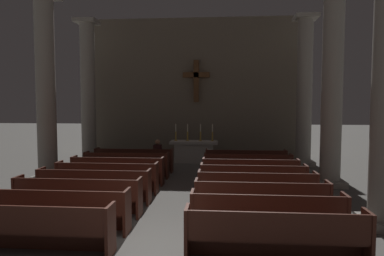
# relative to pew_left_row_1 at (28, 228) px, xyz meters

# --- Properties ---
(pew_left_row_1) EXTENTS (3.12, 0.50, 0.95)m
(pew_left_row_1) POSITION_rel_pew_left_row_1_xyz_m (0.00, 0.00, 0.00)
(pew_left_row_1) COLOR #4C2319
(pew_left_row_1) RESTS_ON ground
(pew_left_row_2) EXTENTS (3.12, 0.50, 0.95)m
(pew_left_row_2) POSITION_rel_pew_left_row_1_xyz_m (0.00, 1.11, 0.00)
(pew_left_row_2) COLOR #4C2319
(pew_left_row_2) RESTS_ON ground
(pew_left_row_3) EXTENTS (3.12, 0.50, 0.95)m
(pew_left_row_3) POSITION_rel_pew_left_row_1_xyz_m (0.00, 2.22, 0.00)
(pew_left_row_3) COLOR #4C2319
(pew_left_row_3) RESTS_ON ground
(pew_left_row_4) EXTENTS (3.12, 0.50, 0.95)m
(pew_left_row_4) POSITION_rel_pew_left_row_1_xyz_m (0.00, 3.33, 0.00)
(pew_left_row_4) COLOR #4C2319
(pew_left_row_4) RESTS_ON ground
(pew_left_row_5) EXTENTS (3.12, 0.50, 0.95)m
(pew_left_row_5) POSITION_rel_pew_left_row_1_xyz_m (0.00, 4.44, 0.00)
(pew_left_row_5) COLOR #4C2319
(pew_left_row_5) RESTS_ON ground
(pew_left_row_6) EXTENTS (3.12, 0.50, 0.95)m
(pew_left_row_6) POSITION_rel_pew_left_row_1_xyz_m (0.00, 5.55, 0.00)
(pew_left_row_6) COLOR #4C2319
(pew_left_row_6) RESTS_ON ground
(pew_left_row_7) EXTENTS (3.12, 0.50, 0.95)m
(pew_left_row_7) POSITION_rel_pew_left_row_1_xyz_m (0.00, 6.67, 0.00)
(pew_left_row_7) COLOR #4C2319
(pew_left_row_7) RESTS_ON ground
(pew_left_row_8) EXTENTS (3.12, 0.50, 0.95)m
(pew_left_row_8) POSITION_rel_pew_left_row_1_xyz_m (0.00, 7.78, 0.00)
(pew_left_row_8) COLOR #4C2319
(pew_left_row_8) RESTS_ON ground
(pew_right_row_1) EXTENTS (3.12, 0.50, 0.95)m
(pew_right_row_1) POSITION_rel_pew_left_row_1_xyz_m (4.44, 0.00, 0.00)
(pew_right_row_1) COLOR #4C2319
(pew_right_row_1) RESTS_ON ground
(pew_right_row_2) EXTENTS (3.12, 0.50, 0.95)m
(pew_right_row_2) POSITION_rel_pew_left_row_1_xyz_m (4.44, 1.11, 0.00)
(pew_right_row_2) COLOR #4C2319
(pew_right_row_2) RESTS_ON ground
(pew_right_row_3) EXTENTS (3.12, 0.50, 0.95)m
(pew_right_row_3) POSITION_rel_pew_left_row_1_xyz_m (4.44, 2.22, 0.00)
(pew_right_row_3) COLOR #4C2319
(pew_right_row_3) RESTS_ON ground
(pew_right_row_4) EXTENTS (3.12, 0.50, 0.95)m
(pew_right_row_4) POSITION_rel_pew_left_row_1_xyz_m (4.44, 3.33, 0.00)
(pew_right_row_4) COLOR #4C2319
(pew_right_row_4) RESTS_ON ground
(pew_right_row_5) EXTENTS (3.12, 0.50, 0.95)m
(pew_right_row_5) POSITION_rel_pew_left_row_1_xyz_m (4.44, 4.44, 0.00)
(pew_right_row_5) COLOR #4C2319
(pew_right_row_5) RESTS_ON ground
(pew_right_row_6) EXTENTS (3.12, 0.50, 0.95)m
(pew_right_row_6) POSITION_rel_pew_left_row_1_xyz_m (4.44, 5.55, 0.00)
(pew_right_row_6) COLOR #4C2319
(pew_right_row_6) RESTS_ON ground
(pew_right_row_7) EXTENTS (3.12, 0.50, 0.95)m
(pew_right_row_7) POSITION_rel_pew_left_row_1_xyz_m (4.44, 6.67, 0.00)
(pew_right_row_7) COLOR #4C2319
(pew_right_row_7) RESTS_ON ground
(pew_right_row_8) EXTENTS (3.12, 0.50, 0.95)m
(pew_right_row_8) POSITION_rel_pew_left_row_1_xyz_m (4.44, 7.78, 0.00)
(pew_right_row_8) COLOR #4C2319
(pew_right_row_8) RESTS_ON ground
(column_left_second) EXTENTS (0.99, 0.99, 6.54)m
(column_left_second) POSITION_rel_pew_left_row_1_xyz_m (-2.65, 5.95, 2.71)
(column_left_second) COLOR #9E998E
(column_left_second) RESTS_ON ground
(column_right_second) EXTENTS (0.99, 0.99, 6.54)m
(column_right_second) POSITION_rel_pew_left_row_1_xyz_m (7.10, 5.95, 2.71)
(column_right_second) COLOR #9E998E
(column_right_second) RESTS_ON ground
(column_left_third) EXTENTS (0.99, 0.99, 6.54)m
(column_left_third) POSITION_rel_pew_left_row_1_xyz_m (-2.65, 9.89, 2.71)
(column_left_third) COLOR #9E998E
(column_left_third) RESTS_ON ground
(column_right_third) EXTENTS (0.99, 0.99, 6.54)m
(column_right_third) POSITION_rel_pew_left_row_1_xyz_m (7.10, 9.89, 2.71)
(column_right_third) COLOR #9E998E
(column_right_third) RESTS_ON ground
(altar) EXTENTS (2.20, 0.90, 1.01)m
(altar) POSITION_rel_pew_left_row_1_xyz_m (2.22, 10.22, 0.06)
(altar) COLOR #BCB7AD
(altar) RESTS_ON ground
(candlestick_outer_left) EXTENTS (0.16, 0.16, 0.78)m
(candlestick_outer_left) POSITION_rel_pew_left_row_1_xyz_m (1.37, 10.22, 0.79)
(candlestick_outer_left) COLOR #B79338
(candlestick_outer_left) RESTS_ON altar
(candlestick_inner_left) EXTENTS (0.16, 0.16, 0.78)m
(candlestick_inner_left) POSITION_rel_pew_left_row_1_xyz_m (1.92, 10.22, 0.79)
(candlestick_inner_left) COLOR #B79338
(candlestick_inner_left) RESTS_ON altar
(candlestick_inner_right) EXTENTS (0.16, 0.16, 0.78)m
(candlestick_inner_right) POSITION_rel_pew_left_row_1_xyz_m (2.52, 10.22, 0.79)
(candlestick_inner_right) COLOR #B79338
(candlestick_inner_right) RESTS_ON altar
(candlestick_outer_right) EXTENTS (0.16, 0.16, 0.78)m
(candlestick_outer_right) POSITION_rel_pew_left_row_1_xyz_m (3.07, 10.22, 0.79)
(candlestick_outer_right) COLOR #B79338
(candlestick_outer_right) RESTS_ON altar
(apse_with_cross) EXTENTS (10.81, 0.50, 6.98)m
(apse_with_cross) POSITION_rel_pew_left_row_1_xyz_m (2.22, 11.86, 3.02)
(apse_with_cross) COLOR #706656
(apse_with_cross) RESTS_ON ground
(lone_worshipper) EXTENTS (0.32, 0.43, 1.32)m
(lone_worshipper) POSITION_rel_pew_left_row_1_xyz_m (0.97, 7.81, 0.22)
(lone_worshipper) COLOR #26262B
(lone_worshipper) RESTS_ON ground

